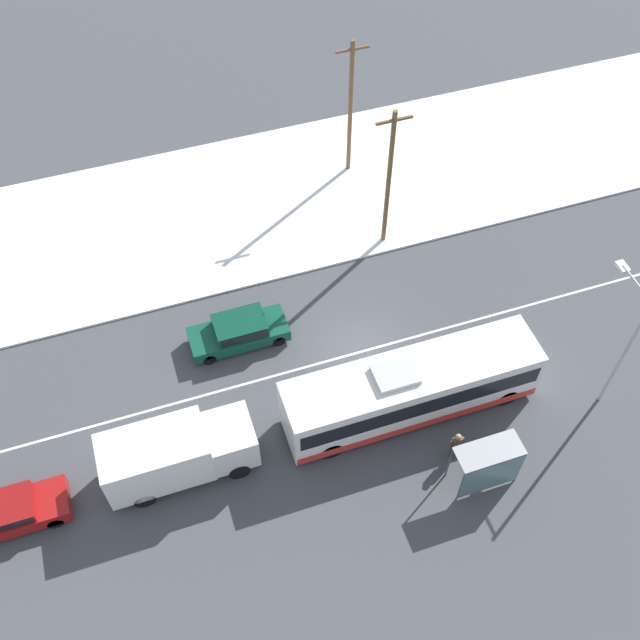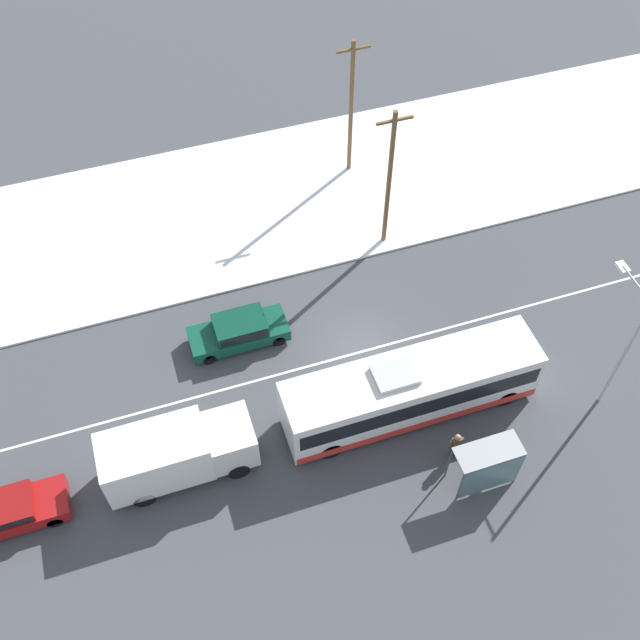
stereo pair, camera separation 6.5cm
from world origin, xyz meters
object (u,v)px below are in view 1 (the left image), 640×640
(utility_pole_snowlot, at_px, (350,107))
(bus_shelter, at_px, (490,465))
(streetlamp, at_px, (625,332))
(utility_pole_roadside, at_px, (389,179))
(box_truck, at_px, (175,453))
(parked_car_near_truck, at_px, (7,512))
(pedestrian_at_stop, at_px, (456,443))
(sedan_car, at_px, (239,330))
(city_bus, at_px, (411,389))

(utility_pole_snowlot, bearing_deg, bus_shelter, -93.83)
(streetlamp, distance_m, utility_pole_roadside, 13.08)
(box_truck, relative_size, parked_car_near_truck, 1.33)
(box_truck, bearing_deg, bus_shelter, -21.19)
(parked_car_near_truck, bearing_deg, utility_pole_roadside, 26.07)
(box_truck, distance_m, utility_pole_snowlot, 20.66)
(streetlamp, height_order, utility_pole_snowlot, utility_pole_snowlot)
(pedestrian_at_stop, height_order, utility_pole_roadside, utility_pole_roadside)
(bus_shelter, relative_size, utility_pole_snowlot, 0.33)
(bus_shelter, xyz_separation_m, streetlamp, (6.79, 2.51, 2.77))
(sedan_car, bearing_deg, box_truck, 54.45)
(pedestrian_at_stop, relative_size, utility_pole_roadside, 0.21)
(box_truck, height_order, parked_car_near_truck, box_truck)
(sedan_car, height_order, utility_pole_snowlot, utility_pole_snowlot)
(sedan_car, relative_size, pedestrian_at_stop, 2.72)
(box_truck, distance_m, streetlamp, 18.94)
(utility_pole_roadside, height_order, utility_pole_snowlot, utility_pole_roadside)
(city_bus, bearing_deg, parked_car_near_truck, 179.32)
(city_bus, relative_size, utility_pole_snowlot, 1.36)
(box_truck, relative_size, sedan_car, 1.34)
(box_truck, bearing_deg, pedestrian_at_stop, -14.95)
(sedan_car, distance_m, pedestrian_at_stop, 11.27)
(sedan_car, relative_size, parked_car_near_truck, 0.99)
(sedan_car, height_order, pedestrian_at_stop, pedestrian_at_stop)
(box_truck, height_order, pedestrian_at_stop, box_truck)
(pedestrian_at_stop, distance_m, utility_pole_roadside, 13.27)
(box_truck, height_order, utility_pole_snowlot, utility_pole_snowlot)
(bus_shelter, relative_size, utility_pole_roadside, 0.33)
(parked_car_near_truck, height_order, streetlamp, streetlamp)
(utility_pole_roadside, bearing_deg, city_bus, -105.42)
(streetlamp, xyz_separation_m, utility_pole_roadside, (-5.61, 11.82, -0.12))
(city_bus, distance_m, pedestrian_at_stop, 2.99)
(city_bus, height_order, utility_pole_snowlot, utility_pole_snowlot)
(pedestrian_at_stop, bearing_deg, bus_shelter, -68.80)
(streetlamp, relative_size, utility_pole_snowlot, 0.85)
(city_bus, bearing_deg, bus_shelter, -70.47)
(parked_car_near_truck, distance_m, streetlamp, 25.86)
(parked_car_near_truck, xyz_separation_m, pedestrian_at_stop, (18.10, -3.00, 0.31))
(bus_shelter, bearing_deg, utility_pole_roadside, 85.27)
(sedan_car, bearing_deg, parked_car_near_truck, 27.62)
(pedestrian_at_stop, xyz_separation_m, utility_pole_roadside, (1.80, 12.74, 3.28))
(parked_car_near_truck, distance_m, pedestrian_at_stop, 18.35)
(box_truck, height_order, utility_pole_roadside, utility_pole_roadside)
(pedestrian_at_stop, height_order, bus_shelter, bus_shelter)
(bus_shelter, height_order, utility_pole_roadside, utility_pole_roadside)
(utility_pole_snowlot, bearing_deg, pedestrian_at_stop, -96.03)
(box_truck, distance_m, sedan_car, 7.15)
(box_truck, bearing_deg, parked_car_near_truck, 179.92)
(sedan_car, xyz_separation_m, streetlamp, (14.47, -7.85, 3.64))
(city_bus, xyz_separation_m, utility_pole_snowlot, (2.91, 15.87, 2.75))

